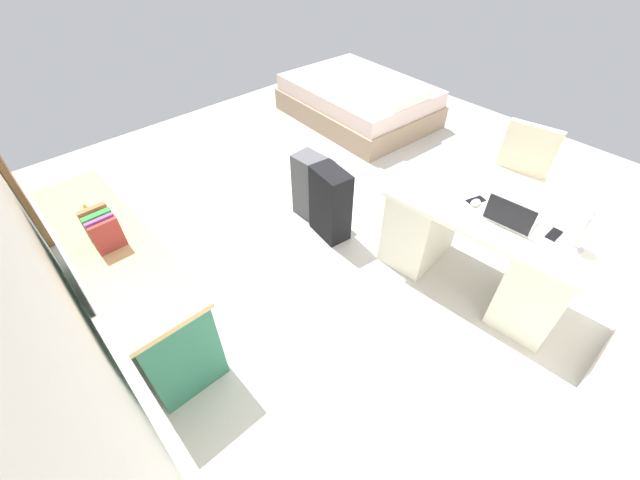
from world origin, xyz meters
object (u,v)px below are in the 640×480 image
at_px(desk, 478,247).
at_px(suitcase_black, 330,204).
at_px(desk_lamp, 586,214).
at_px(credenza, 127,278).
at_px(office_chair, 512,185).
at_px(bed, 359,101).
at_px(figurine_small, 86,210).
at_px(cell_phone_by_mouse, 476,200).
at_px(laptop, 510,217).
at_px(cell_phone_near_laptop, 554,234).
at_px(computer_mouse, 476,203).
at_px(suitcase_spare_grey, 313,188).

distance_m(desk, suitcase_black, 1.27).
distance_m(suitcase_black, desk_lamp, 1.88).
bearing_deg(credenza, office_chair, -113.18).
bearing_deg(desk, bed, -29.19).
xyz_separation_m(desk_lamp, figurine_small, (2.34, 2.17, -0.19)).
bearing_deg(cell_phone_by_mouse, suitcase_black, 40.24).
bearing_deg(suitcase_black, laptop, -155.39).
xyz_separation_m(suitcase_black, figurine_small, (0.64, 1.69, 0.47)).
height_order(desk, cell_phone_near_laptop, cell_phone_near_laptop).
relative_size(laptop, figurine_small, 2.99).
xyz_separation_m(computer_mouse, desk_lamp, (-0.63, -0.07, 0.24)).
xyz_separation_m(suitcase_spare_grey, desk_lamp, (-2.00, -0.42, 0.67)).
bearing_deg(bed, cell_phone_near_laptop, 155.38).
xyz_separation_m(cell_phone_by_mouse, figurine_small, (1.69, 2.14, 0.07)).
distance_m(cell_phone_near_laptop, cell_phone_by_mouse, 0.55).
bearing_deg(computer_mouse, credenza, 51.37).
xyz_separation_m(desk, cell_phone_by_mouse, (0.14, -0.02, 0.36)).
bearing_deg(desk, suitcase_black, 19.75).
bearing_deg(figurine_small, suitcase_black, -110.78).
bearing_deg(bed, computer_mouse, 149.41).
relative_size(desk_lamp, figurine_small, 3.14).
relative_size(suitcase_black, desk_lamp, 1.96).
bearing_deg(credenza, figurine_small, 0.27).
bearing_deg(office_chair, bed, -13.38).
bearing_deg(computer_mouse, desk, -178.44).
distance_m(bed, suitcase_black, 2.40).
bearing_deg(cell_phone_near_laptop, desk, 10.86).
bearing_deg(desk, suitcase_spare_grey, 13.83).
xyz_separation_m(credenza, bed, (1.15, -3.60, -0.13)).
distance_m(cell_phone_by_mouse, figurine_small, 2.73).
distance_m(bed, figurine_small, 3.73).
bearing_deg(computer_mouse, suitcase_spare_grey, 9.13).
bearing_deg(laptop, figurine_small, 46.57).
relative_size(desk, figurine_small, 13.59).
bearing_deg(credenza, computer_mouse, -123.33).
xyz_separation_m(desk, desk_lamp, (-0.51, -0.05, 0.61)).
height_order(credenza, suitcase_spare_grey, credenza).
height_order(suitcase_black, cell_phone_near_laptop, cell_phone_near_laptop).
bearing_deg(computer_mouse, cell_phone_by_mouse, -68.80).
distance_m(computer_mouse, cell_phone_by_mouse, 0.04).
height_order(bed, cell_phone_near_laptop, cell_phone_near_laptop).
xyz_separation_m(cell_phone_near_laptop, desk_lamp, (-0.10, 0.03, 0.25)).
bearing_deg(desk_lamp, laptop, 12.71).
height_order(bed, desk_lamp, desk_lamp).
bearing_deg(desk_lamp, cell_phone_near_laptop, -15.94).
bearing_deg(office_chair, desk, 103.21).
bearing_deg(desk_lamp, suitcase_black, 15.73).
xyz_separation_m(suitcase_spare_grey, cell_phone_near_laptop, (-1.90, -0.45, 0.42)).
height_order(desk, credenza, credenza).
distance_m(credenza, cell_phone_by_mouse, 2.56).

